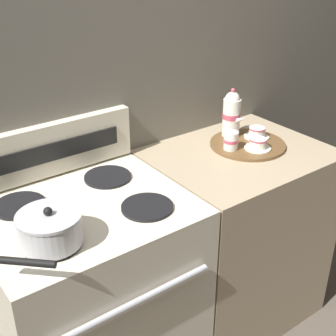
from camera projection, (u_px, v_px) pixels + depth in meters
name	position (u px, v px, depth m)	size (l,w,h in m)	color
wall_back	(125.00, 110.00, 2.06)	(6.00, 0.05, 2.20)	#666056
stove	(93.00, 303.00, 1.90)	(0.76, 0.66, 0.93)	beige
control_panel	(47.00, 151.00, 1.84)	(0.75, 0.05, 0.21)	beige
side_counter	(233.00, 236.00, 2.31)	(0.79, 0.63, 0.92)	tan
saucepan	(50.00, 229.00, 1.46)	(0.30, 0.30, 0.13)	#B7B7BC
serving_tray	(248.00, 144.00, 2.16)	(0.35, 0.35, 0.01)	brown
teapot	(232.00, 114.00, 2.19)	(0.08, 0.14, 0.23)	white
teacup_left	(258.00, 144.00, 2.09)	(0.12, 0.12, 0.05)	white
teacup_right	(257.00, 132.00, 2.21)	(0.12, 0.12, 0.05)	white
creamer_jug	(231.00, 141.00, 2.08)	(0.07, 0.07, 0.08)	white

